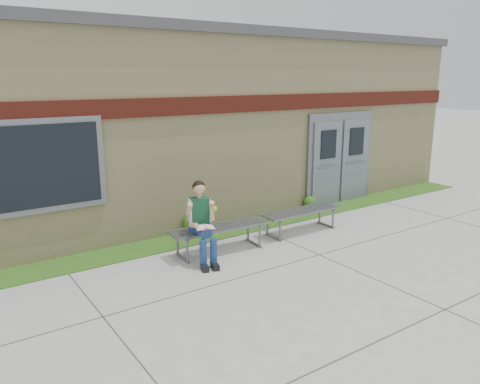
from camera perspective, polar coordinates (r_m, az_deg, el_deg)
ground at (r=7.74m, az=6.81°, el=-10.29°), size 80.00×80.00×0.00m
grass_strip at (r=9.70m, az=-3.37°, el=-5.09°), size 16.00×0.80×0.02m
school_building at (r=12.25m, az=-11.84°, el=8.65°), size 16.20×6.22×4.20m
bench_left at (r=8.64m, az=-2.52°, el=-4.91°), size 1.91×0.63×0.49m
bench_right at (r=9.79m, az=7.47°, el=-2.82°), size 1.81×0.51×0.47m
girl at (r=8.12m, az=-4.68°, el=-3.46°), size 0.54×0.89×1.42m
shrub_mid at (r=9.68m, az=-5.85°, el=-3.90°), size 0.39×0.39×0.39m
shrub_east at (r=11.54m, az=8.53°, el=-1.25°), size 0.31×0.31×0.31m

